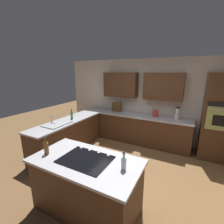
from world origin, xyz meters
TOP-DOWN VIEW (x-y plane):
  - ground_plane at (0.00, 0.00)m, footprint 14.00×14.00m
  - wall_back at (0.08, -2.04)m, footprint 6.00×0.44m
  - lower_cabinets_back at (0.10, -1.72)m, footprint 2.80×0.60m
  - countertop_back at (0.10, -1.72)m, footprint 2.84×0.64m
  - lower_cabinets_side at (1.82, -0.55)m, footprint 0.60×2.90m
  - countertop_side at (1.82, -0.55)m, footprint 0.64×2.94m
  - island_base at (0.16, 1.11)m, footprint 1.63×0.83m
  - island_top at (0.16, 1.11)m, footprint 1.71×0.91m
  - wall_oven at (-1.85, -1.72)m, footprint 0.80×0.66m
  - sink_unit at (1.83, 0.09)m, footprint 0.46×0.70m
  - cooktop at (0.16, 1.10)m, footprint 0.76×0.56m
  - blender at (-0.85, -1.77)m, footprint 0.15×0.15m
  - spice_rack at (1.05, -1.80)m, footprint 0.33×0.11m
  - kettle at (-0.25, -1.77)m, footprint 0.17×0.17m
  - dish_soap_bottle at (1.77, -0.39)m, footprint 0.06×0.06m
  - oil_bottle at (0.82, 1.26)m, footprint 0.07×0.07m
  - second_bottle at (-0.46, 1.06)m, footprint 0.07×0.07m

SIDE VIEW (x-z plane):
  - ground_plane at x=0.00m, z-range 0.00..0.00m
  - lower_cabinets_back at x=0.10m, z-range 0.00..0.86m
  - lower_cabinets_side at x=1.82m, z-range 0.00..0.86m
  - island_base at x=0.16m, z-range 0.00..0.86m
  - countertop_back at x=0.10m, z-range 0.86..0.90m
  - countertop_side at x=1.82m, z-range 0.86..0.90m
  - island_top at x=0.16m, z-range 0.86..0.90m
  - cooktop at x=0.16m, z-range 0.89..0.92m
  - sink_unit at x=1.83m, z-range 0.80..1.03m
  - kettle at x=-0.25m, z-range 0.90..1.11m
  - second_bottle at x=-0.46m, z-range 0.87..1.14m
  - oil_bottle at x=0.82m, z-range 0.87..1.15m
  - dish_soap_bottle at x=1.77m, z-range 0.87..1.16m
  - blender at x=-0.85m, z-range 0.88..1.23m
  - spice_rack at x=1.05m, z-range 0.90..1.21m
  - wall_oven at x=-1.85m, z-range 0.00..2.20m
  - wall_back at x=0.08m, z-range 0.13..2.73m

